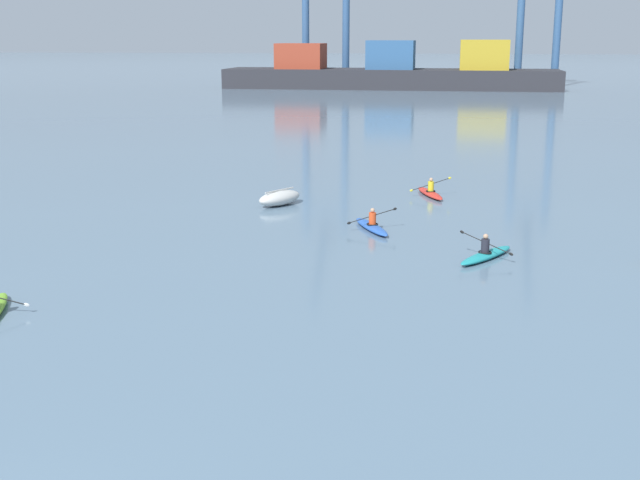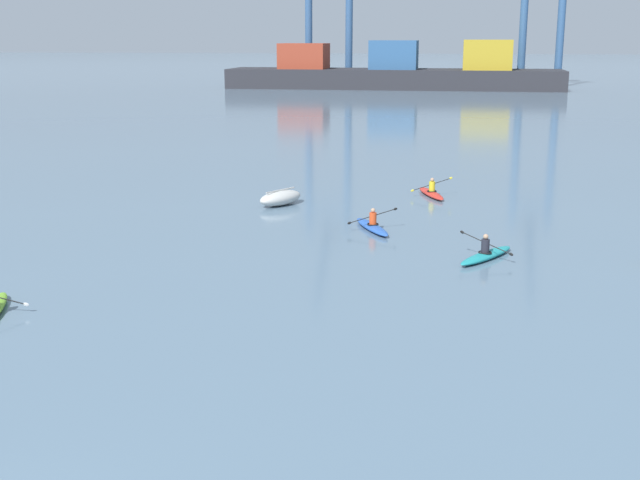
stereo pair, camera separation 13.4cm
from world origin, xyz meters
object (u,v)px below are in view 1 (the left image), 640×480
object	(u,v)px
kayak_red	(430,193)
kayak_blue	(372,226)
kayak_teal	(486,254)
container_barge	(392,72)
capsized_dinghy	(280,198)

from	to	relation	value
kayak_red	kayak_blue	bearing A→B (deg)	-105.19
kayak_red	kayak_teal	distance (m)	12.18
kayak_teal	container_barge	bearing A→B (deg)	96.41
capsized_dinghy	kayak_blue	size ratio (longest dim) A/B	0.84
kayak_teal	capsized_dinghy	bearing A→B (deg)	138.54
capsized_dinghy	kayak_blue	xyz separation A→B (m)	(4.91, -4.48, -0.18)
kayak_blue	kayak_red	size ratio (longest dim) A/B	0.98
capsized_dinghy	kayak_teal	xyz separation A→B (m)	(9.50, -8.40, -0.18)
capsized_dinghy	kayak_red	world-z (taller)	kayak_red
capsized_dinghy	kayak_red	size ratio (longest dim) A/B	0.82
container_barge	kayak_red	bearing A→B (deg)	-84.27
kayak_red	kayak_teal	bearing A→B (deg)	-78.55
container_barge	kayak_red	xyz separation A→B (m)	(8.93, -89.04, -2.39)
container_barge	capsized_dinghy	xyz separation A→B (m)	(1.85, -92.57, -2.22)
kayak_blue	kayak_red	bearing A→B (deg)	74.81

